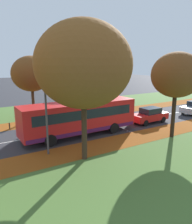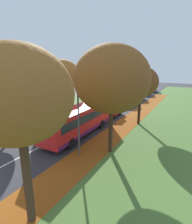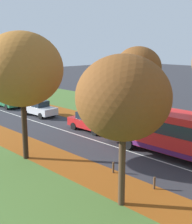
% 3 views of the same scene
% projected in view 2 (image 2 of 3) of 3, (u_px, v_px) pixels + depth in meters
% --- Properties ---
extents(grass_verge_left, '(12.00, 90.00, 0.01)m').
position_uv_depth(grass_verge_left, '(59.00, 107.00, 31.48)').
color(grass_verge_left, '#476B2D').
rests_on(grass_verge_left, ground).
extents(leaf_litter_left, '(2.80, 60.00, 0.00)m').
position_uv_depth(leaf_litter_left, '(55.00, 120.00, 24.24)').
color(leaf_litter_left, '#8C4714').
rests_on(leaf_litter_left, grass_verge_left).
extents(grass_verge_right, '(12.00, 90.00, 0.01)m').
position_uv_depth(grass_verge_right, '(167.00, 123.00, 22.76)').
color(grass_verge_right, '#476B2D').
rests_on(grass_verge_right, ground).
extents(leaf_litter_right, '(2.80, 60.00, 0.00)m').
position_uv_depth(leaf_litter_right, '(116.00, 131.00, 19.88)').
color(leaf_litter_right, '#8C4714').
rests_on(leaf_litter_right, grass_verge_right).
extents(road_centre_line, '(0.12, 80.00, 0.01)m').
position_uv_depth(road_centre_line, '(104.00, 114.00, 27.12)').
color(road_centre_line, silver).
rests_on(road_centre_line, ground).
extents(tree_left_near, '(4.25, 4.25, 7.04)m').
position_uv_depth(tree_left_near, '(14.00, 85.00, 19.57)').
color(tree_left_near, '#422D1E').
rests_on(tree_left_near, ground).
extents(tree_left_mid, '(5.22, 5.22, 8.22)m').
position_uv_depth(tree_left_mid, '(63.00, 75.00, 26.46)').
color(tree_left_mid, black).
rests_on(tree_left_mid, ground).
extents(tree_right_nearest, '(4.54, 4.54, 8.14)m').
position_uv_depth(tree_right_nearest, '(18.00, 96.00, 6.95)').
color(tree_right_nearest, '#422D1E').
rests_on(tree_right_nearest, ground).
extents(tree_right_near, '(6.03, 6.03, 8.91)m').
position_uv_depth(tree_right_near, '(112.00, 79.00, 13.68)').
color(tree_right_near, '#382619').
rests_on(tree_right_near, ground).
extents(tree_right_mid, '(4.15, 4.15, 7.20)m').
position_uv_depth(tree_right_mid, '(141.00, 82.00, 21.18)').
color(tree_right_mid, black).
rests_on(tree_right_mid, ground).
extents(bollard_fourth, '(0.12, 0.12, 0.65)m').
position_uv_depth(bollard_fourth, '(8.00, 139.00, 17.09)').
color(bollard_fourth, '#4C3823').
rests_on(bollard_fourth, ground).
extents(bollard_fifth, '(0.12, 0.12, 0.68)m').
position_uv_depth(bollard_fifth, '(32.00, 129.00, 19.52)').
color(bollard_fifth, '#4C3823').
rests_on(bollard_fifth, ground).
extents(bollard_sixth, '(0.12, 0.12, 0.67)m').
position_uv_depth(bollard_sixth, '(50.00, 122.00, 21.97)').
color(bollard_sixth, '#4C3823').
rests_on(bollard_sixth, ground).
extents(streetlamp_right, '(1.89, 0.28, 6.00)m').
position_uv_depth(streetlamp_right, '(75.00, 111.00, 13.85)').
color(streetlamp_right, '#47474C').
rests_on(streetlamp_right, ground).
extents(bus, '(2.80, 10.44, 2.98)m').
position_uv_depth(bus, '(80.00, 119.00, 18.64)').
color(bus, red).
rests_on(bus, ground).
extents(car_red_lead, '(1.85, 4.24, 1.62)m').
position_uv_depth(car_red_lead, '(113.00, 111.00, 25.76)').
color(car_red_lead, '#B21919').
rests_on(car_red_lead, ground).
extents(car_silver_following, '(1.91, 4.26, 1.62)m').
position_uv_depth(car_silver_following, '(130.00, 102.00, 32.39)').
color(car_silver_following, '#B7BABF').
rests_on(car_silver_following, ground).
extents(car_green_third_in_line, '(1.91, 4.26, 1.62)m').
position_uv_depth(car_green_third_in_line, '(139.00, 96.00, 37.81)').
color(car_green_third_in_line, '#1E6038').
rests_on(car_green_third_in_line, ground).
extents(car_blue_fourth_in_line, '(1.89, 4.26, 1.62)m').
position_uv_depth(car_blue_fourth_in_line, '(146.00, 92.00, 44.20)').
color(car_blue_fourth_in_line, '#233D9E').
rests_on(car_blue_fourth_in_line, ground).
extents(car_white_trailing, '(1.82, 4.22, 1.62)m').
position_uv_depth(car_white_trailing, '(153.00, 89.00, 49.53)').
color(car_white_trailing, silver).
rests_on(car_white_trailing, ground).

